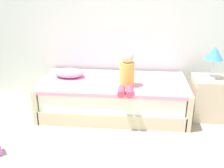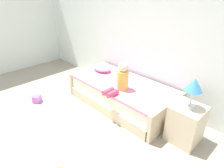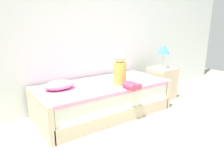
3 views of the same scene
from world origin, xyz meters
name	(u,v)px [view 2 (image 2 of 3)]	position (x,y,z in m)	size (l,w,h in m)	color
wall_rear	(156,29)	(0.00, 2.60, 1.45)	(7.20, 0.10, 2.90)	silver
bed	(121,94)	(-0.25, 2.00, 0.25)	(2.11, 1.00, 0.50)	beige
nightstand	(186,124)	(1.10, 1.97, 0.30)	(0.44, 0.44, 0.60)	beige
table_lamp	(194,86)	(1.10, 1.97, 0.94)	(0.24, 0.24, 0.45)	silver
child_figure	(121,79)	(-0.05, 1.77, 0.70)	(0.20, 0.51, 0.50)	gold
pillow	(102,68)	(-0.92, 2.10, 0.56)	(0.44, 0.30, 0.13)	#EA8CC6
area_rug	(57,128)	(-0.50, 0.70, 0.00)	(1.60, 1.10, 0.01)	#B2D189
toy_block	(37,99)	(-1.51, 0.83, 0.07)	(0.14, 0.14, 0.14)	#CC66D8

